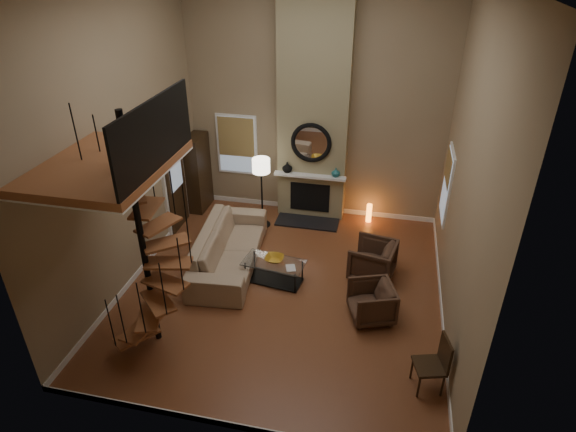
% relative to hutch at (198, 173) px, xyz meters
% --- Properties ---
extents(ground, '(6.00, 6.50, 0.01)m').
position_rel_hutch_xyz_m(ground, '(2.81, -2.79, -0.95)').
color(ground, brown).
rests_on(ground, ground).
extents(back_wall, '(6.00, 0.02, 5.50)m').
position_rel_hutch_xyz_m(back_wall, '(2.81, 0.46, 1.80)').
color(back_wall, '#927E5E').
rests_on(back_wall, ground).
extents(front_wall, '(6.00, 0.02, 5.50)m').
position_rel_hutch_xyz_m(front_wall, '(2.81, -6.04, 1.80)').
color(front_wall, '#927E5E').
rests_on(front_wall, ground).
extents(left_wall, '(0.02, 6.50, 5.50)m').
position_rel_hutch_xyz_m(left_wall, '(-0.19, -2.79, 1.80)').
color(left_wall, '#927E5E').
rests_on(left_wall, ground).
extents(right_wall, '(0.02, 6.50, 5.50)m').
position_rel_hutch_xyz_m(right_wall, '(5.81, -2.79, 1.80)').
color(right_wall, '#927E5E').
rests_on(right_wall, ground).
extents(baseboard_back, '(6.00, 0.02, 0.12)m').
position_rel_hutch_xyz_m(baseboard_back, '(2.81, 0.45, -0.89)').
color(baseboard_back, white).
rests_on(baseboard_back, ground).
extents(baseboard_front, '(6.00, 0.02, 0.12)m').
position_rel_hutch_xyz_m(baseboard_front, '(2.81, -6.03, -0.89)').
color(baseboard_front, white).
rests_on(baseboard_front, ground).
extents(baseboard_left, '(0.02, 6.50, 0.12)m').
position_rel_hutch_xyz_m(baseboard_left, '(-0.18, -2.79, -0.89)').
color(baseboard_left, white).
rests_on(baseboard_left, ground).
extents(baseboard_right, '(0.02, 6.50, 0.12)m').
position_rel_hutch_xyz_m(baseboard_right, '(5.80, -2.79, -0.89)').
color(baseboard_right, white).
rests_on(baseboard_right, ground).
extents(chimney_breast, '(1.60, 0.38, 5.50)m').
position_rel_hutch_xyz_m(chimney_breast, '(2.81, 0.27, 1.80)').
color(chimney_breast, '#897E59').
rests_on(chimney_breast, ground).
extents(hearth, '(1.50, 0.60, 0.04)m').
position_rel_hutch_xyz_m(hearth, '(2.81, -0.22, -0.93)').
color(hearth, black).
rests_on(hearth, ground).
extents(firebox, '(0.95, 0.02, 0.72)m').
position_rel_hutch_xyz_m(firebox, '(2.81, 0.07, -0.40)').
color(firebox, black).
rests_on(firebox, chimney_breast).
extents(mantel, '(1.70, 0.18, 0.06)m').
position_rel_hutch_xyz_m(mantel, '(2.81, -0.01, 0.20)').
color(mantel, white).
rests_on(mantel, chimney_breast).
extents(mirror_frame, '(0.94, 0.10, 0.94)m').
position_rel_hutch_xyz_m(mirror_frame, '(2.81, 0.05, 1.00)').
color(mirror_frame, black).
rests_on(mirror_frame, chimney_breast).
extents(mirror_disc, '(0.80, 0.01, 0.80)m').
position_rel_hutch_xyz_m(mirror_disc, '(2.81, 0.06, 1.00)').
color(mirror_disc, white).
rests_on(mirror_disc, chimney_breast).
extents(vase_left, '(0.24, 0.24, 0.25)m').
position_rel_hutch_xyz_m(vase_left, '(2.26, 0.03, 0.35)').
color(vase_left, black).
rests_on(vase_left, mantel).
extents(vase_right, '(0.20, 0.20, 0.21)m').
position_rel_hutch_xyz_m(vase_right, '(3.41, 0.03, 0.33)').
color(vase_right, '#1C5D63').
rests_on(vase_right, mantel).
extents(window_back, '(1.02, 0.06, 1.52)m').
position_rel_hutch_xyz_m(window_back, '(0.91, 0.43, 0.67)').
color(window_back, white).
rests_on(window_back, back_wall).
extents(window_right, '(0.06, 1.02, 1.52)m').
position_rel_hutch_xyz_m(window_right, '(5.79, -0.79, 0.68)').
color(window_right, white).
rests_on(window_right, right_wall).
extents(entry_door, '(0.10, 1.05, 2.16)m').
position_rel_hutch_xyz_m(entry_door, '(-0.14, -0.99, 0.10)').
color(entry_door, white).
rests_on(entry_door, ground).
extents(loft, '(1.70, 2.20, 1.09)m').
position_rel_hutch_xyz_m(loft, '(0.77, -4.59, 2.29)').
color(loft, '#9C5A33').
rests_on(loft, left_wall).
extents(spiral_stair, '(1.47, 1.47, 4.06)m').
position_rel_hutch_xyz_m(spiral_stair, '(1.03, -4.58, 0.83)').
color(spiral_stair, black).
rests_on(spiral_stair, ground).
extents(hutch, '(0.40, 0.85, 1.90)m').
position_rel_hutch_xyz_m(hutch, '(0.00, 0.00, 0.00)').
color(hutch, '#301F10').
rests_on(hutch, ground).
extents(sofa, '(1.40, 2.99, 0.84)m').
position_rel_hutch_xyz_m(sofa, '(1.50, -2.22, -0.55)').
color(sofa, tan).
rests_on(sofa, ground).
extents(armchair_near, '(1.00, 0.99, 0.78)m').
position_rel_hutch_xyz_m(armchair_near, '(4.54, -2.01, -0.60)').
color(armchair_near, '#472E20').
rests_on(armchair_near, ground).
extents(armchair_far, '(0.96, 0.95, 0.69)m').
position_rel_hutch_xyz_m(armchair_far, '(4.60, -3.28, -0.60)').
color(armchair_far, '#472E20').
rests_on(armchair_far, ground).
extents(coffee_table, '(1.28, 0.76, 0.45)m').
position_rel_hutch_xyz_m(coffee_table, '(2.58, -2.62, -0.67)').
color(coffee_table, silver).
rests_on(coffee_table, ground).
extents(bowl, '(0.37, 0.37, 0.09)m').
position_rel_hutch_xyz_m(bowl, '(2.58, -2.57, -0.45)').
color(bowl, '#BE8B21').
rests_on(bowl, coffee_table).
extents(book, '(0.25, 0.28, 0.02)m').
position_rel_hutch_xyz_m(book, '(2.93, -2.77, -0.49)').
color(book, gray).
rests_on(book, coffee_table).
extents(floor_lamp, '(0.40, 0.40, 1.71)m').
position_rel_hutch_xyz_m(floor_lamp, '(1.79, -0.54, 0.46)').
color(floor_lamp, black).
rests_on(floor_lamp, ground).
extents(accent_lamp, '(0.13, 0.13, 0.46)m').
position_rel_hutch_xyz_m(accent_lamp, '(4.25, 0.14, -0.70)').
color(accent_lamp, orange).
rests_on(accent_lamp, ground).
extents(side_chair, '(0.54, 0.53, 0.95)m').
position_rel_hutch_xyz_m(side_chair, '(5.56, -4.68, -0.42)').
color(side_chair, '#301F10').
rests_on(side_chair, ground).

